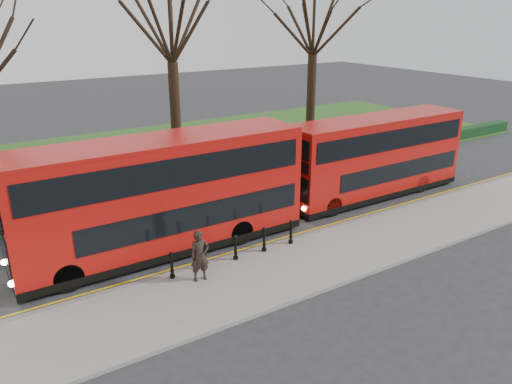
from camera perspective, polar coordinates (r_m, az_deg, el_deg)
ground at (r=21.39m, az=-2.60°, el=-6.16°), size 120.00×120.00×0.00m
pavement at (r=19.11m, az=1.99°, el=-9.29°), size 60.00×4.00×0.15m
kerb at (r=20.59m, az=-1.19°, el=-7.01°), size 60.00×0.25×0.16m
grass_verge at (r=34.38m, az=-15.30°, el=3.41°), size 60.00×18.00×0.06m
hedge at (r=26.89m, az=-9.92°, el=0.08°), size 60.00×0.90×0.80m
yellow_line_outer at (r=20.85m, az=-1.63°, el=-6.86°), size 60.00×0.10×0.01m
yellow_line_inner at (r=21.00m, az=-1.91°, el=-6.65°), size 60.00×0.10×0.01m
tree_mid at (r=29.07m, az=-9.78°, el=18.71°), size 7.84×7.84×12.25m
tree_right at (r=34.29m, az=6.63°, el=18.93°), size 7.80×7.80×12.18m
bollard_row at (r=19.75m, az=-2.36°, el=-6.38°), size 5.56×0.15×1.00m
bus_lead at (r=20.44m, az=-10.61°, el=-0.46°), size 11.94×2.74×4.75m
bus_rear at (r=27.20m, az=13.48°, el=3.92°), size 10.70×2.46×4.26m
pedestrian at (r=18.22m, az=-6.44°, el=-7.26°), size 0.75×0.54×1.93m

